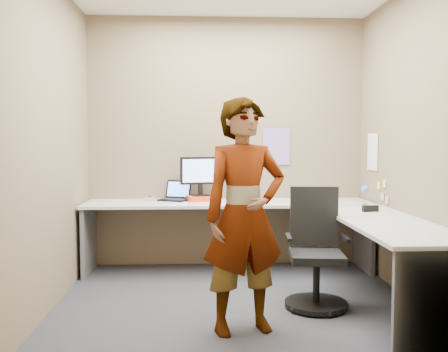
{
  "coord_description": "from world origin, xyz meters",
  "views": [
    {
      "loc": [
        -0.31,
        -4.17,
        1.36
      ],
      "look_at": [
        -0.08,
        0.25,
        1.05
      ],
      "focal_mm": 40.0,
      "sensor_mm": 36.0,
      "label": 1
    }
  ],
  "objects": [
    {
      "name": "paper_ream",
      "position": [
        -0.29,
        1.07,
        0.76
      ],
      "size": [
        0.31,
        0.26,
        0.05
      ],
      "primitive_type": "cube",
      "rotation": [
        0.0,
        0.0,
        0.25
      ],
      "color": "red",
      "rests_on": "desk"
    },
    {
      "name": "wall_right",
      "position": [
        1.5,
        0.0,
        1.35
      ],
      "size": [
        0.0,
        2.7,
        2.7
      ],
      "primitive_type": "plane",
      "rotation": [
        1.57,
        0.0,
        -1.57
      ],
      "color": "brown",
      "rests_on": "ground"
    },
    {
      "name": "wall_back",
      "position": [
        0.0,
        1.3,
        1.35
      ],
      "size": [
        3.0,
        0.0,
        3.0
      ],
      "primitive_type": "plane",
      "rotation": [
        1.57,
        0.0,
        0.0
      ],
      "color": "brown",
      "rests_on": "ground"
    },
    {
      "name": "sticky_note_b",
      "position": [
        1.49,
        0.6,
        0.82
      ],
      "size": [
        0.01,
        0.07,
        0.07
      ],
      "primitive_type": "cube",
      "color": "pink",
      "rests_on": "wall_right"
    },
    {
      "name": "laptop",
      "position": [
        -0.55,
        1.15,
        0.78
      ],
      "size": [
        0.37,
        0.35,
        0.21
      ],
      "rotation": [
        0.0,
        0.0,
        -0.45
      ],
      "color": "black",
      "rests_on": "desk"
    },
    {
      "name": "office_chair",
      "position": [
        0.65,
        -0.17,
        0.39
      ],
      "size": [
        0.52,
        0.51,
        0.96
      ],
      "rotation": [
        0.0,
        0.0,
        -0.1
      ],
      "color": "black",
      "rests_on": "ground"
    },
    {
      "name": "sticky_note_d",
      "position": [
        1.49,
        0.7,
        0.92
      ],
      "size": [
        0.01,
        0.07,
        0.07
      ],
      "primitive_type": "cube",
      "color": "#F2E059",
      "rests_on": "wall_right"
    },
    {
      "name": "flower",
      "position": [
        1.25,
        0.41,
        0.87
      ],
      "size": [
        0.07,
        0.07,
        0.22
      ],
      "color": "brown",
      "rests_on": "desk"
    },
    {
      "name": "stapler",
      "position": [
        1.23,
        0.19,
        0.76
      ],
      "size": [
        0.16,
        0.07,
        0.05
      ],
      "primitive_type": "cube",
      "rotation": [
        0.0,
        0.0,
        0.21
      ],
      "color": "black",
      "rests_on": "desk"
    },
    {
      "name": "person",
      "position": [
        0.02,
        -0.68,
        0.83
      ],
      "size": [
        0.7,
        0.56,
        1.67
      ],
      "primitive_type": "imported",
      "rotation": [
        0.0,
        0.0,
        0.29
      ],
      "color": "#999399",
      "rests_on": "ground"
    },
    {
      "name": "origami",
      "position": [
        0.03,
        0.9,
        0.76
      ],
      "size": [
        0.1,
        0.1,
        0.06
      ],
      "primitive_type": "cone",
      "color": "white",
      "rests_on": "desk"
    },
    {
      "name": "calendar_purple",
      "position": [
        0.55,
        1.29,
        1.3
      ],
      "size": [
        0.3,
        0.01,
        0.4
      ],
      "primitive_type": "cube",
      "color": "#846BB7",
      "rests_on": "wall_back"
    },
    {
      "name": "monitor",
      "position": [
        -0.29,
        1.08,
        1.03
      ],
      "size": [
        0.43,
        0.17,
        0.41
      ],
      "rotation": [
        0.0,
        0.0,
        0.25
      ],
      "color": "black",
      "rests_on": "paper_ream"
    },
    {
      "name": "calendar_white",
      "position": [
        1.49,
        0.9,
        1.25
      ],
      "size": [
        0.01,
        0.28,
        0.38
      ],
      "primitive_type": "cube",
      "color": "white",
      "rests_on": "wall_right"
    },
    {
      "name": "ground",
      "position": [
        0.0,
        0.0,
        0.0
      ],
      "size": [
        3.0,
        3.0,
        0.0
      ],
      "primitive_type": "plane",
      "color": "#25252A",
      "rests_on": "ground"
    },
    {
      "name": "desk",
      "position": [
        0.44,
        0.39,
        0.59
      ],
      "size": [
        2.98,
        2.58,
        0.73
      ],
      "color": "#A9A9A9",
      "rests_on": "ground"
    },
    {
      "name": "sticky_note_c",
      "position": [
        1.49,
        0.48,
        0.8
      ],
      "size": [
        0.01,
        0.07,
        0.07
      ],
      "primitive_type": "cube",
      "color": "pink",
      "rests_on": "wall_right"
    },
    {
      "name": "sticky_note_a",
      "position": [
        1.49,
        0.55,
        0.95
      ],
      "size": [
        0.01,
        0.07,
        0.07
      ],
      "primitive_type": "cube",
      "color": "#F2E059",
      "rests_on": "wall_right"
    },
    {
      "name": "wall_left",
      "position": [
        -1.5,
        0.0,
        1.35
      ],
      "size": [
        0.0,
        2.7,
        2.7
      ],
      "primitive_type": "plane",
      "rotation": [
        1.57,
        0.0,
        1.57
      ],
      "color": "brown",
      "rests_on": "ground"
    },
    {
      "name": "trackball_mouse",
      "position": [
        -0.82,
        1.07,
        0.76
      ],
      "size": [
        0.12,
        0.08,
        0.07
      ],
      "color": "#B7B7BC",
      "rests_on": "desk"
    }
  ]
}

